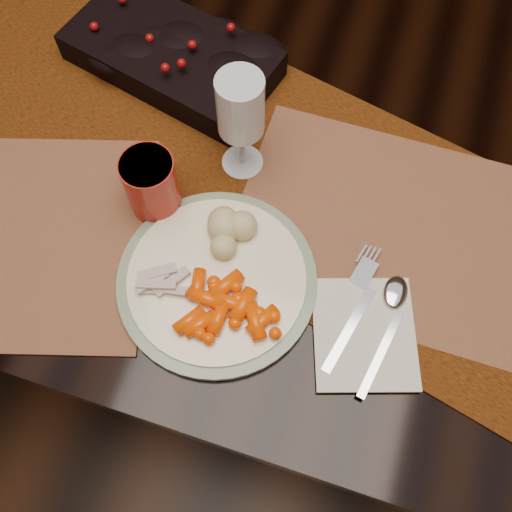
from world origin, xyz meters
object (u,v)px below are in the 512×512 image
(mashed_potatoes, at_px, (225,233))
(wine_glass, at_px, (241,126))
(centerpiece, at_px, (171,52))
(dining_table, at_px, (290,228))
(turkey_shreds, at_px, (162,285))
(napkin, at_px, (364,333))
(red_cup, at_px, (152,185))
(dinner_plate, at_px, (217,280))
(baby_carrots, at_px, (226,316))
(placemat_main, at_px, (388,227))

(mashed_potatoes, xyz_separation_m, wine_glass, (-0.02, 0.14, 0.05))
(centerpiece, bearing_deg, wine_glass, -40.51)
(dining_table, height_order, turkey_shreds, turkey_shreds)
(centerpiece, distance_m, wine_glass, 0.22)
(mashed_potatoes, bearing_deg, napkin, -17.51)
(turkey_shreds, distance_m, red_cup, 0.14)
(dinner_plate, height_order, wine_glass, wine_glass)
(baby_carrots, xyz_separation_m, mashed_potatoes, (-0.04, 0.11, 0.01))
(napkin, relative_size, red_cup, 1.51)
(placemat_main, relative_size, dinner_plate, 1.58)
(placemat_main, distance_m, baby_carrots, 0.27)
(napkin, bearing_deg, baby_carrots, 174.70)
(centerpiece, relative_size, napkin, 2.15)
(centerpiece, height_order, turkey_shreds, centerpiece)
(centerpiece, bearing_deg, napkin, -40.85)
(baby_carrots, xyz_separation_m, turkey_shreds, (-0.09, 0.02, -0.00))
(dining_table, height_order, baby_carrots, baby_carrots)
(dinner_plate, distance_m, wine_glass, 0.21)
(dinner_plate, bearing_deg, dining_table, 83.20)
(baby_carrots, bearing_deg, dinner_plate, 121.56)
(mashed_potatoes, relative_size, napkin, 0.53)
(red_cup, bearing_deg, napkin, -16.76)
(dinner_plate, height_order, napkin, dinner_plate)
(placemat_main, relative_size, red_cup, 4.23)
(centerpiece, xyz_separation_m, placemat_main, (0.40, -0.18, -0.03))
(turkey_shreds, height_order, wine_glass, wine_glass)
(mashed_potatoes, bearing_deg, red_cup, 164.62)
(dining_table, height_order, centerpiece, centerpiece)
(wine_glass, bearing_deg, red_cup, -131.72)
(placemat_main, height_order, wine_glass, wine_glass)
(wine_glass, bearing_deg, centerpiece, 139.49)
(placemat_main, relative_size, mashed_potatoes, 5.31)
(dining_table, height_order, wine_glass, wine_glass)
(dinner_plate, relative_size, turkey_shreds, 3.52)
(mashed_potatoes, height_order, wine_glass, wine_glass)
(mashed_potatoes, bearing_deg, turkey_shreds, -121.44)
(dining_table, distance_m, mashed_potatoes, 0.48)
(dining_table, distance_m, dinner_plate, 0.49)
(centerpiece, height_order, napkin, centerpiece)
(dining_table, xyz_separation_m, dinner_plate, (-0.04, -0.30, 0.39))
(dining_table, bearing_deg, centerpiece, 171.08)
(centerpiece, bearing_deg, dinner_plate, -60.04)
(placemat_main, relative_size, turkey_shreds, 5.55)
(turkey_shreds, xyz_separation_m, wine_glass, (0.03, 0.23, 0.06))
(centerpiece, bearing_deg, red_cup, -74.03)
(mashed_potatoes, bearing_deg, dining_table, 80.09)
(mashed_potatoes, bearing_deg, baby_carrots, -70.65)
(mashed_potatoes, xyz_separation_m, napkin, (0.21, -0.07, -0.03))
(red_cup, bearing_deg, dining_table, 53.06)
(turkey_shreds, relative_size, napkin, 0.50)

